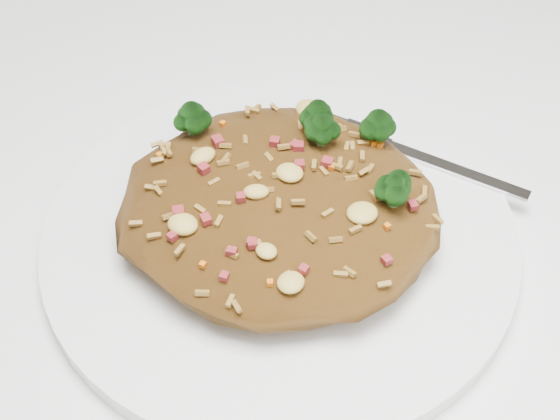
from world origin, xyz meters
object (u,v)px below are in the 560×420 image
object	(u,v)px
dining_table	(330,272)
plate	(280,234)
fried_rice	(281,196)
fork	(420,157)

from	to	relation	value
dining_table	plate	xyz separation A→B (m)	(-0.03, -0.05, 0.10)
fried_rice	fork	bearing A→B (deg)	39.02
dining_table	fried_rice	world-z (taller)	fried_rice
dining_table	fried_rice	bearing A→B (deg)	-122.33
plate	fork	xyz separation A→B (m)	(0.08, 0.07, 0.01)
fried_rice	plate	bearing A→B (deg)	-117.08
dining_table	plate	bearing A→B (deg)	-122.22
plate	fried_rice	xyz separation A→B (m)	(0.00, 0.00, 0.03)
fried_rice	fork	size ratio (longest dim) A/B	1.21
fried_rice	dining_table	bearing A→B (deg)	57.67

